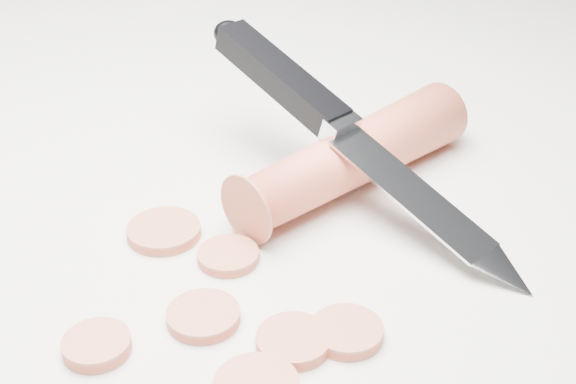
% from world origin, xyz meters
% --- Properties ---
extents(ground, '(2.40, 2.40, 0.00)m').
position_xyz_m(ground, '(0.00, 0.00, 0.00)').
color(ground, silver).
rests_on(ground, ground).
extents(carrot, '(0.10, 0.17, 0.04)m').
position_xyz_m(carrot, '(0.04, 0.07, 0.02)').
color(carrot, '#DD5036').
rests_on(carrot, ground).
extents(carrot_slice_0, '(0.03, 0.03, 0.01)m').
position_xyz_m(carrot_slice_0, '(-0.02, -0.11, 0.00)').
color(carrot_slice_0, '#C15F41').
rests_on(carrot_slice_0, ground).
extents(carrot_slice_1, '(0.03, 0.03, 0.01)m').
position_xyz_m(carrot_slice_1, '(0.00, -0.03, 0.00)').
color(carrot_slice_1, '#C15F41').
rests_on(carrot_slice_1, ground).
extents(carrot_slice_2, '(0.04, 0.04, 0.01)m').
position_xyz_m(carrot_slice_2, '(-0.04, -0.02, 0.00)').
color(carrot_slice_2, '#C15F41').
rests_on(carrot_slice_2, ground).
extents(carrot_slice_3, '(0.03, 0.03, 0.01)m').
position_xyz_m(carrot_slice_3, '(0.06, -0.07, 0.00)').
color(carrot_slice_3, '#C15F41').
rests_on(carrot_slice_3, ground).
extents(carrot_slice_4, '(0.03, 0.03, 0.01)m').
position_xyz_m(carrot_slice_4, '(0.08, -0.05, 0.00)').
color(carrot_slice_4, '#C15F41').
rests_on(carrot_slice_4, ground).
extents(carrot_slice_5, '(0.04, 0.04, 0.01)m').
position_xyz_m(carrot_slice_5, '(0.02, -0.07, 0.00)').
color(carrot_slice_5, '#C15F41').
rests_on(carrot_slice_5, ground).
extents(kitchen_knife, '(0.24, 0.11, 0.08)m').
position_xyz_m(kitchen_knife, '(0.04, 0.06, 0.04)').
color(kitchen_knife, silver).
rests_on(kitchen_knife, ground).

